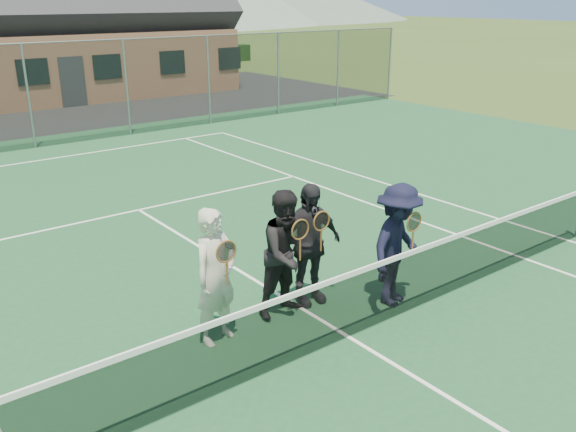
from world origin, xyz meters
The scene contains 9 objects.
court_surface centered at (0.00, 0.00, 0.01)m, with size 30.00×30.00×0.02m, color #1C4C2B.
court_markings centered at (0.00, 0.00, 0.02)m, with size 11.03×23.83×0.01m.
tennis_net centered at (0.00, 0.00, 0.54)m, with size 11.68×0.08×1.10m.
perimeter_fence centered at (0.00, 13.50, 1.52)m, with size 30.07×0.07×3.02m.
clubhouse centered at (4.00, 24.00, 3.99)m, with size 15.60×8.20×7.70m.
player_a centered at (-1.37, 1.01, 0.92)m, with size 0.74×0.57×1.80m.
player_b centered at (-0.21, 1.04, 0.92)m, with size 0.89×0.71×1.80m.
player_c centered at (0.22, 1.11, 0.92)m, with size 1.10×0.57×1.80m.
player_d centered at (1.20, 0.31, 0.92)m, with size 1.31×1.00×1.80m.
Camera 1 is at (-4.90, -5.03, 4.22)m, focal length 38.00 mm.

